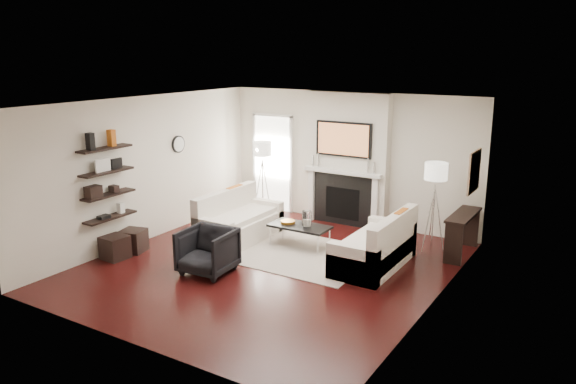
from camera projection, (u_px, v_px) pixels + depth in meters
The scene contains 71 objects.
room_envelope at pixel (268, 188), 9.02m from camera, with size 6.00×6.00×6.00m.
chimney_breast at pixel (347, 159), 11.39m from camera, with size 1.80×0.25×2.70m, color silver.
fireplace_surround at pixel (343, 200), 11.48m from camera, with size 1.30×0.02×1.04m, color black.
firebox at pixel (342, 203), 11.50m from camera, with size 0.75×0.02×0.65m, color black.
mantel_pilaster_l at pixel (311, 194), 11.82m from camera, with size 0.12×0.08×1.10m, color white.
mantel_pilaster_r at pixel (375, 204), 11.09m from camera, with size 0.12×0.08×1.10m, color white.
mantel_shelf at pixel (342, 172), 11.29m from camera, with size 1.70×0.18×0.07m, color white.
tv_body at pixel (344, 139), 11.15m from camera, with size 1.20×0.06×0.70m, color black.
tv_screen at pixel (343, 139), 11.13m from camera, with size 1.10×0.01×0.62m, color #BF723F.
candlestick_l_tall at pixel (319, 160), 11.54m from camera, with size 0.04×0.04×0.30m, color silver.
candlestick_l_short at pixel (313, 161), 11.61m from camera, with size 0.04×0.04×0.24m, color silver.
candlestick_r_tall at pixel (368, 166), 10.98m from camera, with size 0.04×0.04×0.30m, color silver.
candlestick_r_short at pixel (374, 168), 10.92m from camera, with size 0.04×0.04×0.24m, color silver.
hallway_panel at pixel (273, 164), 12.49m from camera, with size 0.90×0.02×2.10m, color white.
door_trim_l at pixel (255, 162), 12.72m from camera, with size 0.06×0.06×2.16m, color white.
door_trim_r at pixel (291, 166), 12.23m from camera, with size 0.06×0.06×2.16m, color white.
door_trim_top at pixel (272, 115), 12.21m from camera, with size 1.02×0.06×0.06m, color white.
rug at pixel (297, 253), 9.93m from camera, with size 2.60×2.00×0.01m, color #B4A293.
loveseat_left_base at pixel (240, 229), 10.63m from camera, with size 0.85×1.80×0.42m, color silver.
loveseat_left_back at pixel (226, 210), 10.72m from camera, with size 0.18×1.80×0.80m, color silver.
loveseat_left_arm_n at pixel (213, 236), 9.93m from camera, with size 0.85×0.18×0.60m, color silver.
loveseat_left_arm_s at pixel (264, 214), 11.27m from camera, with size 0.85×0.18×0.60m, color silver.
loveseat_left_cushion at pixel (242, 216), 10.54m from camera, with size 0.63×1.44×0.10m, color silver.
pillow_left_orange at pixel (235, 197), 10.92m from camera, with size 0.10×0.42×0.42m, color #BD5D17.
pillow_left_charcoal at pixel (215, 204), 10.42m from camera, with size 0.10×0.40×0.40m, color black.
loveseat_right_base at pixel (373, 254), 9.31m from camera, with size 0.85×1.80×0.42m, color silver.
loveseat_right_back at pixel (393, 240), 9.06m from camera, with size 0.18×1.80×0.80m, color silver.
loveseat_right_arm_n at pixel (353, 264), 8.61m from camera, with size 0.85×0.18×0.60m, color silver.
loveseat_right_arm_s at pixel (392, 236), 9.95m from camera, with size 0.85×0.18×0.60m, color silver.
loveseat_right_cushion at pixel (371, 239), 9.27m from camera, with size 0.63×1.44×0.10m, color silver.
pillow_right_orange at pixel (401, 223), 9.26m from camera, with size 0.10×0.42×0.42m, color #BD5D17.
pillow_right_charcoal at pixel (387, 233), 8.76m from camera, with size 0.10×0.40×0.40m, color black.
coffee_table at pixel (300, 226), 10.16m from camera, with size 1.10×0.55×0.04m, color black.
coffee_leg_nw at pixel (270, 236), 10.28m from camera, with size 0.02×0.02×0.38m, color silver.
coffee_leg_ne at pixel (318, 246), 9.78m from camera, with size 0.02×0.02×0.38m, color silver.
coffee_leg_sw at pixel (283, 230), 10.65m from camera, with size 0.02×0.02×0.38m, color silver.
coffee_leg_se at pixel (330, 239), 10.14m from camera, with size 0.02×0.02×0.38m, color silver.
hurricane_glass at pixel (307, 219), 10.05m from camera, with size 0.17×0.17×0.30m, color white.
hurricane_candle at pixel (307, 223), 10.06m from camera, with size 0.09×0.09×0.13m, color white.
copper_bowl at pixel (288, 222), 10.28m from camera, with size 0.27×0.27×0.04m, color #9E5F1A.
armchair at pixel (207, 249), 8.99m from camera, with size 0.78×0.73×0.81m, color black.
lamp_left_post at pixel (263, 187), 12.25m from camera, with size 0.02×0.02×1.20m, color silver.
lamp_left_shade at pixel (262, 149), 12.04m from camera, with size 0.40×0.40×0.30m, color white.
lamp_left_leg_a at pixel (267, 188), 12.19m from camera, with size 0.02×0.02×1.25m, color silver.
lamp_left_leg_b at pixel (263, 186), 12.35m from camera, with size 0.02×0.02×1.25m, color silver.
lamp_left_leg_c at pixel (258, 188), 12.19m from camera, with size 0.02×0.02×1.25m, color silver.
lamp_right_post at pixel (433, 218), 9.98m from camera, with size 0.02×0.02×1.20m, color silver.
lamp_right_shade at pixel (436, 171), 9.77m from camera, with size 0.40×0.40×0.30m, color white.
lamp_right_leg_a at pixel (439, 219), 9.92m from camera, with size 0.02×0.02×1.25m, color silver.
lamp_right_leg_b at pixel (432, 216), 10.09m from camera, with size 0.02×0.02×1.25m, color silver.
lamp_right_leg_c at pixel (428, 219), 9.93m from camera, with size 0.02×0.02×1.25m, color silver.
console_top at pixel (464, 215), 9.71m from camera, with size 0.35×1.20×0.04m, color black.
console_leg_n at pixel (453, 244), 9.35m from camera, with size 0.30×0.04×0.71m, color black.
console_leg_s at pixel (470, 227), 10.26m from camera, with size 0.30×0.04×0.71m, color black.
wall_art at pixel (474, 171), 9.28m from camera, with size 0.03×0.70×0.70m, color #A27851.
shelf_bottom at pixel (110, 217), 9.68m from camera, with size 0.25×1.00×0.04m, color black.
shelf_lower at pixel (109, 195), 9.58m from camera, with size 0.25×1.00×0.04m, color black.
shelf_upper at pixel (107, 172), 9.48m from camera, with size 0.25×1.00×0.04m, color black.
shelf_top at pixel (105, 148), 9.39m from camera, with size 0.25×1.00×0.04m, color black.
decor_magfile_a at pixel (90, 141), 9.11m from camera, with size 0.12×0.10×0.28m, color black.
decor_magfile_b at pixel (111, 138), 9.48m from camera, with size 0.12×0.10×0.28m, color #BD5D17.
decor_frame_a at pixel (103, 165), 9.39m from camera, with size 0.04×0.30×0.22m, color white.
decor_frame_b at pixel (117, 163), 9.64m from camera, with size 0.04×0.22×0.18m, color black.
decor_wine_rack at pixel (93, 192), 9.30m from camera, with size 0.18×0.25×0.20m, color black.
decor_box_small at pixel (114, 189), 9.67m from camera, with size 0.15×0.12×0.12m, color black.
decor_books at pixel (104, 217), 9.55m from camera, with size 0.14×0.20×0.05m, color black.
decor_box_tall at pixel (121, 208), 9.85m from camera, with size 0.10×0.10×0.18m, color white.
clock_rim at pixel (178, 144), 11.06m from camera, with size 0.34×0.34×0.04m, color black.
clock_face at pixel (179, 144), 11.05m from camera, with size 0.29×0.29×0.01m, color white.
ottoman_near at pixel (133, 241), 10.01m from camera, with size 0.40×0.40×0.40m, color black.
ottoman_far at pixel (115, 247), 9.66m from camera, with size 0.40×0.40×0.40m, color black.
Camera 1 is at (4.85, -7.30, 3.49)m, focal length 35.00 mm.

